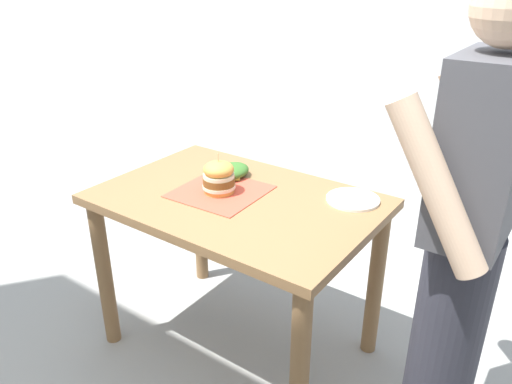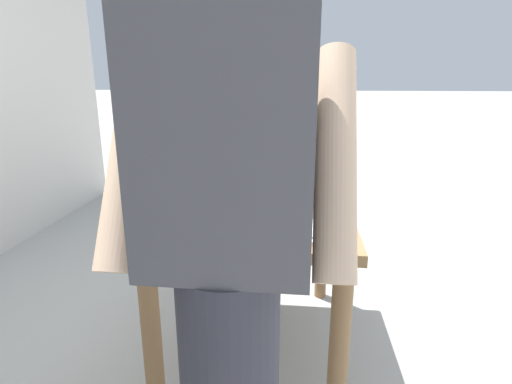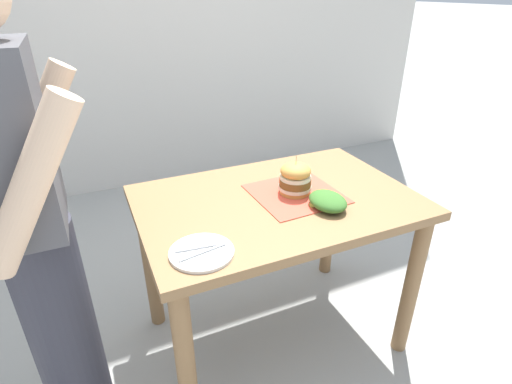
% 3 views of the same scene
% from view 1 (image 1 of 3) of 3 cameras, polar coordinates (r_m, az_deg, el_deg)
% --- Properties ---
extents(ground_plane, '(80.00, 80.00, 0.00)m').
position_cam_1_polar(ground_plane, '(2.54, -1.92, -16.86)').
color(ground_plane, '#9E9E99').
extents(patio_table, '(0.78, 1.17, 0.79)m').
position_cam_1_polar(patio_table, '(2.16, -2.17, -3.76)').
color(patio_table, olive).
rests_on(patio_table, ground).
extents(serving_paper, '(0.37, 0.37, 0.00)m').
position_cam_1_polar(serving_paper, '(2.14, -4.13, 0.04)').
color(serving_paper, '#D64C38').
rests_on(serving_paper, patio_table).
extents(sandwich, '(0.14, 0.14, 0.17)m').
position_cam_1_polar(sandwich, '(2.11, -4.28, 1.72)').
color(sandwich, gold).
rests_on(sandwich, serving_paper).
extents(pickle_spear, '(0.07, 0.09, 0.02)m').
position_cam_1_polar(pickle_spear, '(2.24, -3.06, 1.59)').
color(pickle_spear, '#8EA83D').
rests_on(pickle_spear, serving_paper).
extents(side_plate_with_forks, '(0.22, 0.22, 0.02)m').
position_cam_1_polar(side_plate_with_forks, '(2.10, 11.01, -0.82)').
color(side_plate_with_forks, white).
rests_on(side_plate_with_forks, patio_table).
extents(side_salad, '(0.18, 0.14, 0.06)m').
position_cam_1_polar(side_salad, '(2.28, -2.78, 2.42)').
color(side_salad, '#386B28').
rests_on(side_salad, patio_table).
extents(diner_across_table, '(0.55, 0.35, 1.69)m').
position_cam_1_polar(diner_across_table, '(1.74, 22.79, -4.77)').
color(diner_across_table, '#33333D').
rests_on(diner_across_table, ground).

